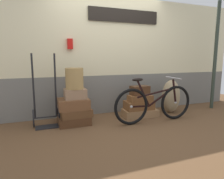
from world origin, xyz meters
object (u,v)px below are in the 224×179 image
suitcase_3 (75,94)px  suitcase_4 (140,113)px  suitcase_2 (73,104)px  suitcase_5 (139,105)px  suitcase_7 (140,90)px  suitcase_1 (75,112)px  wicker_basket (74,79)px  bicycle (154,103)px  burlap_sack (171,96)px  luggage_trolley (46,110)px  suitcase_6 (140,98)px  suitcase_0 (74,120)px

suitcase_3 → suitcase_4: 1.43m
suitcase_2 → suitcase_5: suitcase_2 is taller
suitcase_7 → suitcase_1: bearing=179.0°
suitcase_5 → suitcase_7: bearing=38.3°
wicker_basket → bicycle: (1.42, -0.42, -0.49)m
suitcase_1 → burlap_sack: (2.15, 0.05, 0.14)m
suitcase_5 → bicycle: bearing=-75.5°
suitcase_7 → burlap_sack: (0.79, 0.00, -0.18)m
wicker_basket → burlap_sack: wicker_basket is taller
suitcase_4 → burlap_sack: size_ratio=0.97×
suitcase_4 → burlap_sack: 0.84m
suitcase_2 → wicker_basket: (0.03, 0.00, 0.46)m
suitcase_3 → luggage_trolley: (-0.52, 0.07, -0.28)m
wicker_basket → suitcase_3: bearing=53.9°
suitcase_5 → suitcase_6: 0.15m
burlap_sack → bicycle: bicycle is taller
suitcase_4 → suitcase_7: bearing=98.7°
wicker_basket → burlap_sack: size_ratio=0.52×
suitcase_6 → wicker_basket: size_ratio=1.28×
suitcase_5 → wicker_basket: bearing=-177.1°
suitcase_3 → wicker_basket: wicker_basket is taller
suitcase_0 → bicycle: size_ratio=0.34×
luggage_trolley → burlap_sack: size_ratio=1.78×
suitcase_7 → suitcase_5: bearing=-147.4°
suitcase_3 → suitcase_6: 1.34m
suitcase_5 → bicycle: bicycle is taller
suitcase_3 → burlap_sack: (2.13, 0.01, -0.20)m
suitcase_5 → burlap_sack: size_ratio=0.80×
burlap_sack → suitcase_5: bearing=-178.7°
suitcase_2 → burlap_sack: bearing=2.9°
suitcase_6 → suitcase_3: bearing=-179.4°
suitcase_4 → suitcase_0: bearing=-175.3°
suitcase_7 → wicker_basket: wicker_basket is taller
suitcase_6 → suitcase_4: bearing=58.9°
suitcase_2 → suitcase_4: size_ratio=0.77×
suitcase_2 → burlap_sack: burlap_sack is taller
suitcase_4 → bicycle: bearing=-76.3°
suitcase_3 → suitcase_4: bearing=1.3°
suitcase_4 → wicker_basket: bearing=-174.8°
suitcase_2 → bicycle: (1.45, -0.42, -0.03)m
suitcase_6 → luggage_trolley: luggage_trolley is taller
suitcase_4 → burlap_sack: burlap_sack is taller
suitcase_3 → suitcase_5: 1.36m
suitcase_7 → luggage_trolley: (-1.87, 0.05, -0.26)m
suitcase_3 → bicycle: 1.49m
suitcase_0 → suitcase_3: bearing=0.3°
suitcase_7 → suitcase_2: bearing=177.9°
suitcase_5 → luggage_trolley: luggage_trolley is taller
suitcase_2 → wicker_basket: 0.46m
suitcase_1 → suitcase_7: size_ratio=1.46×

